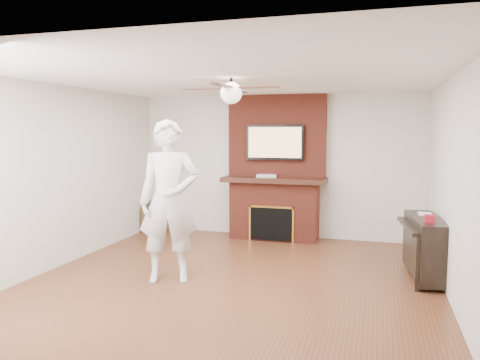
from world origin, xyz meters
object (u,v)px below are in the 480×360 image
(fireplace, at_px, (275,182))
(piano, at_px, (425,246))
(person, at_px, (169,201))
(side_table, at_px, (159,217))

(fireplace, bearing_deg, piano, -36.41)
(fireplace, relative_size, piano, 2.03)
(person, height_order, piano, person)
(person, relative_size, piano, 1.63)
(piano, bearing_deg, person, -169.00)
(side_table, bearing_deg, fireplace, 4.01)
(fireplace, xyz_separation_m, piano, (2.31, -1.70, -0.57))
(side_table, bearing_deg, person, -59.04)
(side_table, height_order, piano, piano)
(fireplace, height_order, person, fireplace)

